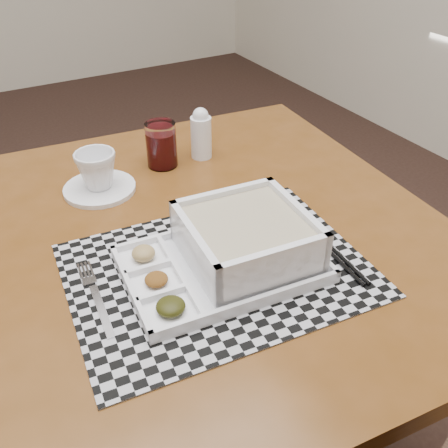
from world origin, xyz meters
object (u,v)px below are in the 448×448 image
(juice_glass, at_px, (161,146))
(creamer_bottle, at_px, (201,134))
(serving_tray, at_px, (239,246))
(dining_table, at_px, (189,263))
(cup, at_px, (97,170))

(juice_glass, relative_size, creamer_bottle, 0.85)
(creamer_bottle, bearing_deg, serving_tray, -108.36)
(dining_table, distance_m, serving_tray, 0.17)
(juice_glass, bearing_deg, cup, -166.75)
(dining_table, distance_m, creamer_bottle, 0.33)
(dining_table, relative_size, creamer_bottle, 8.59)
(dining_table, height_order, cup, cup)
(dining_table, bearing_deg, serving_tray, -73.68)
(dining_table, xyz_separation_m, cup, (-0.09, 0.22, 0.12))
(dining_table, distance_m, juice_glass, 0.30)
(juice_glass, height_order, creamer_bottle, creamer_bottle)
(serving_tray, relative_size, juice_glass, 3.31)
(dining_table, bearing_deg, juice_glass, 75.69)
(serving_tray, xyz_separation_m, juice_glass, (0.03, 0.39, 0.01))
(creamer_bottle, bearing_deg, cup, -172.91)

